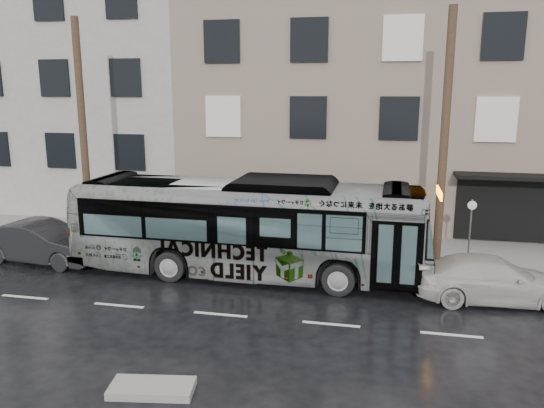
{
  "coord_description": "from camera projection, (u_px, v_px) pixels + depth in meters",
  "views": [
    {
      "loc": [
        4.39,
        -16.2,
        6.38
      ],
      "look_at": [
        0.48,
        2.5,
        2.24
      ],
      "focal_mm": 35.0,
      "sensor_mm": 36.0,
      "label": 1
    }
  ],
  "objects": [
    {
      "name": "slush_pile",
      "position": [
        152.0,
        388.0,
        11.39
      ],
      "size": [
        1.9,
        1.07,
        0.18
      ],
      "primitive_type": "cube",
      "rotation": [
        0.0,
        0.0,
        0.15
      ],
      "color": "gray",
      "rests_on": "ground"
    },
    {
      "name": "bus",
      "position": [
        248.0,
        227.0,
        18.31
      ],
      "size": [
        12.45,
        3.14,
        3.45
      ],
      "primitive_type": "imported",
      "rotation": [
        0.0,
        0.0,
        1.55
      ],
      "color": "#B2B2B2",
      "rests_on": "ground"
    },
    {
      "name": "sign_post",
      "position": [
        470.0,
        232.0,
        19.08
      ],
      "size": [
        0.06,
        0.06,
        2.4
      ],
      "primitive_type": "cylinder",
      "color": "slate",
      "rests_on": "sidewalk"
    },
    {
      "name": "building_taupe",
      "position": [
        396.0,
        107.0,
        27.71
      ],
      "size": [
        20.0,
        12.0,
        11.0
      ],
      "primitive_type": "cube",
      "color": "#7C6B5F",
      "rests_on": "ground"
    },
    {
      "name": "building_grey",
      "position": [
        22.0,
        63.0,
        33.22
      ],
      "size": [
        26.0,
        15.0,
        16.0
      ],
      "primitive_type": "cube",
      "color": "#A3A09A",
      "rests_on": "ground"
    },
    {
      "name": "sidewalk",
      "position": [
        273.0,
        242.0,
        22.4
      ],
      "size": [
        90.0,
        3.6,
        0.15
      ],
      "primitive_type": "cube",
      "color": "gray",
      "rests_on": "ground"
    },
    {
      "name": "white_sedan",
      "position": [
        492.0,
        279.0,
        16.23
      ],
      "size": [
        4.9,
        2.37,
        1.38
      ],
      "primitive_type": "imported",
      "rotation": [
        0.0,
        0.0,
        1.67
      ],
      "color": "#B5B1AC",
      "rests_on": "ground"
    },
    {
      "name": "ground",
      "position": [
        243.0,
        284.0,
        17.73
      ],
      "size": [
        120.0,
        120.0,
        0.0
      ],
      "primitive_type": "plane",
      "color": "black",
      "rests_on": "ground"
    },
    {
      "name": "dark_sedan",
      "position": [
        42.0,
        242.0,
        19.83
      ],
      "size": [
        4.87,
        2.1,
        1.56
      ],
      "primitive_type": "imported",
      "rotation": [
        0.0,
        0.0,
        1.47
      ],
      "color": "black",
      "rests_on": "ground"
    },
    {
      "name": "utility_pole_front",
      "position": [
        444.0,
        140.0,
        18.6
      ],
      "size": [
        0.3,
        0.3,
        9.0
      ],
      "primitive_type": "cylinder",
      "color": "#503B28",
      "rests_on": "sidewalk"
    },
    {
      "name": "utility_pole_rear",
      "position": [
        83.0,
        133.0,
        21.4
      ],
      "size": [
        0.3,
        0.3,
        9.0
      ],
      "primitive_type": "cylinder",
      "color": "#503B28",
      "rests_on": "sidewalk"
    }
  ]
}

